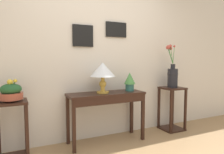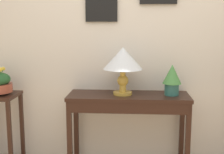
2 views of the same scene
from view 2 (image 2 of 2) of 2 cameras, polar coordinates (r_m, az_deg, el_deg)
The scene contains 5 objects.
back_wall_with_art at distance 3.14m, azimuth 1.83°, elevation 9.43°, with size 9.00×0.13×2.80m.
console_table at distance 2.93m, azimuth 3.09°, elevation -5.55°, with size 1.16×0.41×0.76m.
table_lamp at distance 2.87m, azimuth 2.06°, elevation 3.10°, with size 0.37×0.37×0.45m.
potted_plant_on_console at distance 2.92m, azimuth 11.21°, elevation -0.21°, with size 0.18×0.18×0.29m.
pedestal_stand_left at distance 3.29m, azimuth -20.19°, elevation -9.38°, with size 0.37×0.37×0.75m.
Camera 2 is at (0.11, -1.58, 1.41)m, focal length 48.71 mm.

